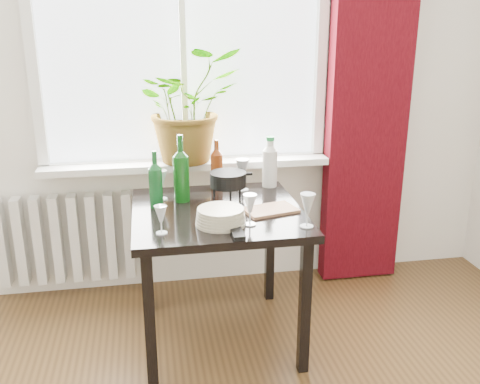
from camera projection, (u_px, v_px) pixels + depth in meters
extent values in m
cube|color=white|center=(182.00, 30.00, 3.05)|extent=(1.72, 0.08, 1.62)
cube|color=silver|center=(187.00, 164.00, 3.22)|extent=(1.72, 0.20, 0.04)
cube|color=#34040A|center=(370.00, 82.00, 3.24)|extent=(0.50, 0.12, 2.56)
cube|color=silver|center=(66.00, 239.00, 3.26)|extent=(0.80, 0.10, 0.55)
cube|color=black|center=(217.00, 213.00, 2.71)|extent=(0.85, 0.85, 0.04)
cube|color=black|center=(150.00, 322.00, 2.42)|extent=(0.05, 0.05, 0.70)
cube|color=black|center=(148.00, 255.00, 3.11)|extent=(0.05, 0.05, 0.70)
cube|color=black|center=(305.00, 308.00, 2.55)|extent=(0.05, 0.05, 0.70)
cube|color=black|center=(270.00, 246.00, 3.23)|extent=(0.05, 0.05, 0.70)
imported|color=#396C1C|center=(188.00, 105.00, 3.12)|extent=(0.73, 0.68, 0.67)
cylinder|color=#BEB89E|center=(221.00, 217.00, 2.50)|extent=(0.29, 0.29, 0.08)
cube|color=black|center=(236.00, 231.00, 2.41)|extent=(0.06, 0.18, 0.02)
cube|color=#966543|center=(270.00, 210.00, 2.68)|extent=(0.29, 0.23, 0.01)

